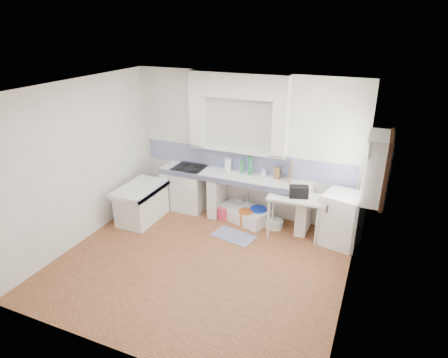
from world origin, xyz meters
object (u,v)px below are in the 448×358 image
at_px(stove, 190,188).
at_px(side_table, 294,216).
at_px(sink, 244,214).
at_px(fridge, 341,219).

distance_m(stove, side_table, 2.25).
bearing_deg(sink, side_table, 8.06).
bearing_deg(side_table, sink, 163.81).
height_order(stove, sink, stove).
bearing_deg(sink, fridge, 15.31).
distance_m(sink, fridge, 1.87).
relative_size(stove, fridge, 0.94).
xyz_separation_m(sink, fridge, (1.83, -0.13, 0.35)).
xyz_separation_m(stove, fridge, (3.04, -0.19, 0.03)).
bearing_deg(side_table, fridge, 0.31).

